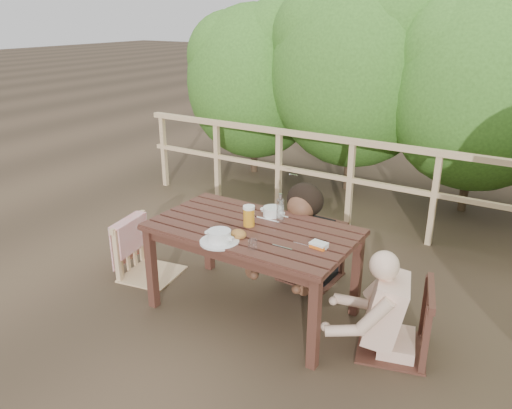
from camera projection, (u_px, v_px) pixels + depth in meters
The scene contains 16 objects.
ground at pixel (253, 309), 4.07m from camera, with size 60.00×60.00×0.00m, color #4D3C2A.
table at pixel (253, 270), 3.94m from camera, with size 1.56×0.88×0.72m, color #3E2119.
chair_left at pixel (148, 226), 4.42m from camera, with size 0.49×0.49×0.98m, color tan.
chair_far at pixel (313, 228), 4.39m from camera, with size 0.48×0.48×0.97m, color #3E2119.
chair_right at pixel (398, 288), 3.42m from camera, with size 0.49×0.49×0.99m, color #3E2119.
woman at pixel (315, 203), 4.32m from camera, with size 0.58×0.71×1.44m, color black, non-canonical shape.
diner_right at pixel (405, 273), 3.35m from camera, with size 0.51×0.62×1.25m, color beige, non-canonical shape.
railing at pixel (350, 184), 5.47m from camera, with size 5.60×0.10×1.01m, color tan.
hedge_row at pixel (431, 46), 5.72m from camera, with size 6.60×1.60×3.80m, color #35641F, non-canonical shape.
soup_near at pixel (219, 237), 3.56m from camera, with size 0.28×0.28×0.09m, color white.
soup_far at pixel (272, 212), 4.00m from camera, with size 0.26×0.26×0.09m, color silver.
bread_roll at pixel (239, 234), 3.62m from camera, with size 0.12×0.09×0.07m, color #AC762C.
beer_glass at pixel (249, 217), 3.80m from camera, with size 0.09×0.09×0.18m, color orange.
bottle at pixel (280, 209), 3.86m from camera, with size 0.06×0.06×0.25m, color white.
tumbler at pixel (253, 245), 3.45m from camera, with size 0.07×0.07×0.08m, color white.
butter_tub at pixel (319, 246), 3.47m from camera, with size 0.12×0.09×0.05m, color silver.
Camera 1 is at (1.87, -2.94, 2.27)m, focal length 35.03 mm.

